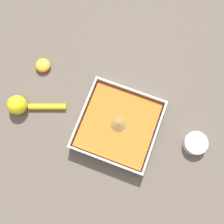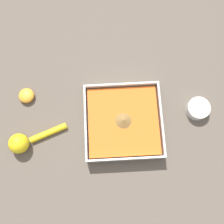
% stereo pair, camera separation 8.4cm
% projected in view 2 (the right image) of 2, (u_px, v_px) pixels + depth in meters
% --- Properties ---
extents(ground_plane, '(4.00, 4.00, 0.00)m').
position_uv_depth(ground_plane, '(120.00, 122.00, 0.86)').
color(ground_plane, brown).
extents(square_dish, '(0.24, 0.24, 0.06)m').
position_uv_depth(square_dish, '(123.00, 122.00, 0.84)').
color(square_dish, silver).
rests_on(square_dish, ground_plane).
extents(spice_bowl, '(0.07, 0.07, 0.03)m').
position_uv_depth(spice_bowl, '(198.00, 109.00, 0.86)').
color(spice_bowl, silver).
rests_on(spice_bowl, ground_plane).
extents(lemon_squeezer, '(0.18, 0.10, 0.06)m').
position_uv_depth(lemon_squeezer, '(24.00, 142.00, 0.82)').
color(lemon_squeezer, yellow).
rests_on(lemon_squeezer, ground_plane).
extents(lemon_half, '(0.05, 0.05, 0.03)m').
position_uv_depth(lemon_half, '(26.00, 96.00, 0.87)').
color(lemon_half, orange).
rests_on(lemon_half, ground_plane).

